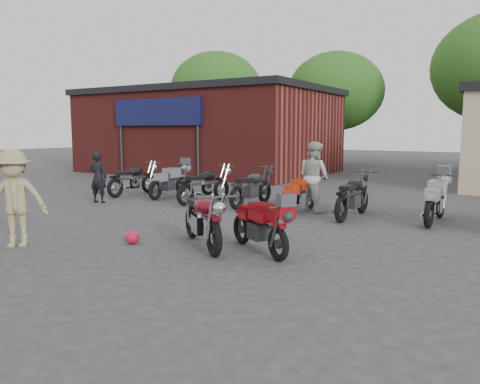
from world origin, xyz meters
The scene contains 17 objects.
ground centered at (0.00, 0.00, 0.00)m, with size 90.00×90.00×0.00m, color #2F2F31.
brick_building centered at (-9.00, 14.00, 2.00)m, with size 12.00×8.00×4.00m, color maroon.
tree_0 centered at (-14.00, 22.00, 4.10)m, with size 6.56×6.56×8.20m, color #295316, non-canonical shape.
tree_1 centered at (-5.00, 22.00, 3.70)m, with size 5.92×5.92×7.40m, color #295316, non-canonical shape.
vintage_motorcycle centered at (0.37, 0.54, 0.61)m, with size 2.10×0.69×1.22m, color #5D0B16, non-canonical shape.
sportbike centered at (1.46, 0.78, 0.54)m, with size 1.87×0.62×1.08m, color #A00D16, non-canonical shape.
helmet centered at (-0.95, 0.05, 0.13)m, with size 0.28×0.28×0.26m, color #B7132F.
person_dark centered at (-5.53, 3.31, 0.78)m, with size 0.57×0.37×1.56m, color black.
person_light centered at (0.59, 5.32, 0.94)m, with size 0.92×0.71×1.88m, color #ADAEA9.
person_tan centered at (-2.67, -1.23, 0.92)m, with size 1.18×0.68×1.83m, color tan.
row_bike_0 centered at (-5.83, 5.09, 0.60)m, with size 2.06×0.68×1.19m, color black, non-canonical shape.
row_bike_1 centered at (-4.46, 5.33, 0.58)m, with size 1.99×0.66×1.15m, color gray, non-canonical shape.
row_bike_2 centered at (-2.78, 4.98, 0.61)m, with size 2.09×0.69×1.21m, color black, non-canonical shape.
row_bike_3 centered at (-1.30, 5.25, 0.60)m, with size 2.07×0.68×1.20m, color black, non-canonical shape.
row_bike_4 centered at (0.35, 4.94, 0.54)m, with size 1.85×0.61×1.07m, color red, non-canonical shape.
row_bike_5 centered at (1.80, 4.97, 0.62)m, with size 2.12×0.70×1.23m, color black, non-canonical shape.
row_bike_6 centered at (3.67, 5.35, 0.60)m, with size 2.06×0.68×1.20m, color #91939F, non-canonical shape.
Camera 1 is at (5.44, -6.39, 2.18)m, focal length 35.00 mm.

